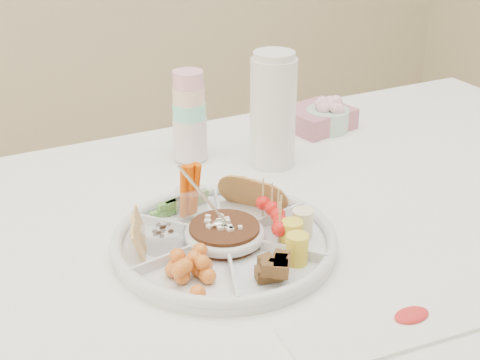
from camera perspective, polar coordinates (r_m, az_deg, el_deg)
name	(u,v)px	position (r m, az deg, el deg)	size (l,w,h in m)	color
dining_table	(329,349)	(1.55, 7.61, -14.12)	(1.52, 1.02, 0.76)	white
party_tray	(225,238)	(1.15, -1.33, -4.94)	(0.38, 0.38, 0.04)	silver
bean_dip	(224,234)	(1.14, -1.33, -4.62)	(0.12, 0.12, 0.04)	black
tortillas	(253,194)	(1.24, 1.08, -1.23)	(0.10, 0.10, 0.06)	brown
carrot_cucumber	(182,189)	(1.22, -4.96, -0.76)	(0.11, 0.11, 0.10)	#E14F00
pita_raisins	(147,232)	(1.13, -7.92, -4.40)	(0.10, 0.10, 0.05)	tan
cherries	(190,270)	(1.04, -4.25, -7.70)	(0.11, 0.11, 0.04)	orange
granola_chunks	(274,264)	(1.05, 2.88, -7.20)	(0.11, 0.11, 0.05)	#48331A
banana_tomato	(300,214)	(1.15, 5.13, -2.93)	(0.12, 0.12, 0.10)	#D6B86B
cup_stack	(189,115)	(1.46, -4.35, 5.52)	(0.07, 0.07, 0.21)	silver
thermos	(273,109)	(1.42, 2.83, 6.09)	(0.10, 0.10, 0.26)	silver
flower_bowl	(328,115)	(1.65, 7.48, 5.56)	(0.11, 0.11, 0.08)	#B1D3BC
napkin_stack	(318,118)	(1.67, 6.65, 5.27)	(0.15, 0.13, 0.05)	#B56E7F
placemat	(395,324)	(1.01, 13.06, -11.91)	(0.33, 0.11, 0.01)	white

